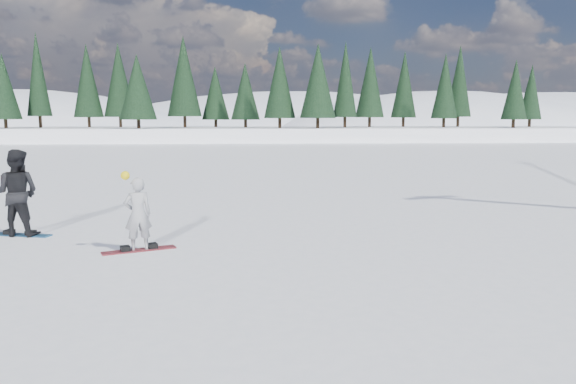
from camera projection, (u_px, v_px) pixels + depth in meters
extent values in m
plane|color=white|center=(19.00, 268.00, 10.27)|extent=(420.00, 420.00, 0.00)
cube|color=white|center=(214.00, 149.00, 64.80)|extent=(90.00, 14.00, 5.00)
ellipsoid|color=white|center=(14.00, 169.00, 175.63)|extent=(143.00, 110.00, 49.50)
ellipsoid|color=white|center=(293.00, 163.00, 211.31)|extent=(182.00, 140.00, 53.20)
ellipsoid|color=white|center=(545.00, 163.00, 202.25)|extent=(156.00, 120.00, 50.40)
ellipsoid|color=white|center=(442.00, 169.00, 164.18)|extent=(117.00, 90.00, 45.00)
cone|color=black|center=(7.00, 94.00, 62.47)|extent=(3.20, 3.20, 7.50)
cone|color=black|center=(42.00, 94.00, 62.72)|extent=(3.20, 3.20, 7.50)
cone|color=black|center=(77.00, 94.00, 62.97)|extent=(3.20, 3.20, 7.50)
cone|color=black|center=(111.00, 94.00, 63.22)|extent=(3.20, 3.20, 7.50)
cone|color=black|center=(146.00, 94.00, 63.46)|extent=(3.20, 3.20, 7.50)
cone|color=black|center=(179.00, 94.00, 63.71)|extent=(3.20, 3.20, 7.50)
cone|color=black|center=(213.00, 95.00, 63.96)|extent=(3.20, 3.20, 7.50)
cone|color=black|center=(246.00, 95.00, 64.21)|extent=(3.20, 3.20, 7.50)
cone|color=black|center=(280.00, 95.00, 64.46)|extent=(3.20, 3.20, 7.50)
cone|color=black|center=(312.00, 95.00, 64.70)|extent=(3.20, 3.20, 7.50)
cone|color=black|center=(345.00, 95.00, 64.95)|extent=(3.20, 3.20, 7.50)
cone|color=black|center=(377.00, 95.00, 65.20)|extent=(3.20, 3.20, 7.50)
cone|color=black|center=(409.00, 95.00, 65.45)|extent=(3.20, 3.20, 7.50)
cone|color=black|center=(441.00, 95.00, 65.70)|extent=(3.20, 3.20, 7.50)
cone|color=black|center=(473.00, 95.00, 65.95)|extent=(3.20, 3.20, 7.50)
cone|color=black|center=(504.00, 95.00, 66.19)|extent=(3.20, 3.20, 7.50)
cone|color=black|center=(535.00, 95.00, 66.44)|extent=(3.20, 3.20, 7.50)
imported|color=#A5A6AB|center=(138.00, 214.00, 11.52)|extent=(0.65, 0.55, 1.53)
sphere|color=yellow|center=(125.00, 176.00, 11.28)|extent=(0.18, 0.18, 0.18)
imported|color=black|center=(17.00, 193.00, 12.98)|extent=(1.09, 0.91, 2.02)
cube|color=maroon|center=(139.00, 250.00, 11.62)|extent=(1.49, 0.84, 0.03)
cube|color=#19598A|center=(20.00, 235.00, 13.11)|extent=(1.52, 0.64, 0.03)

